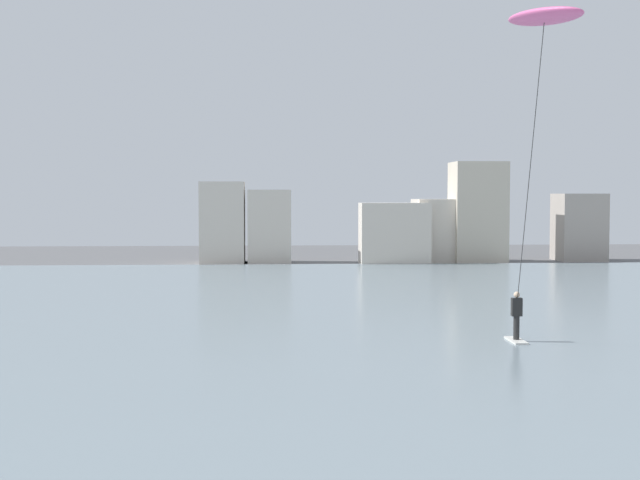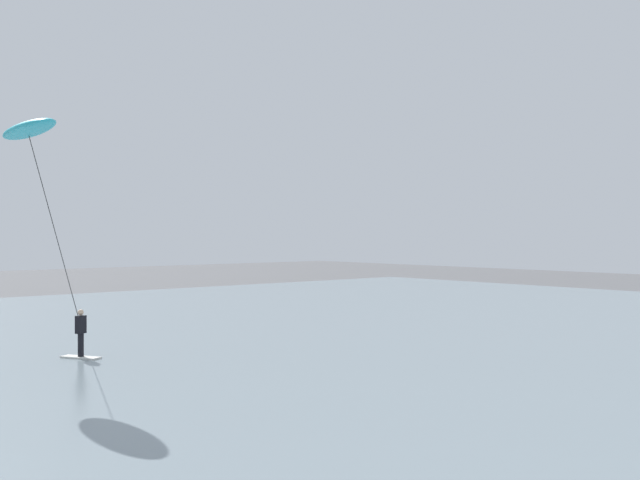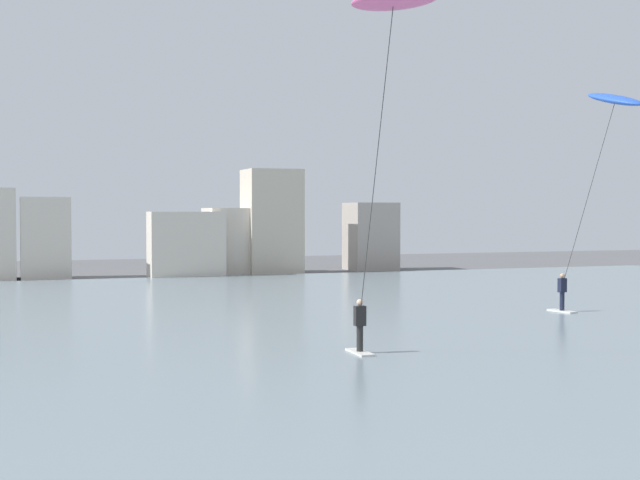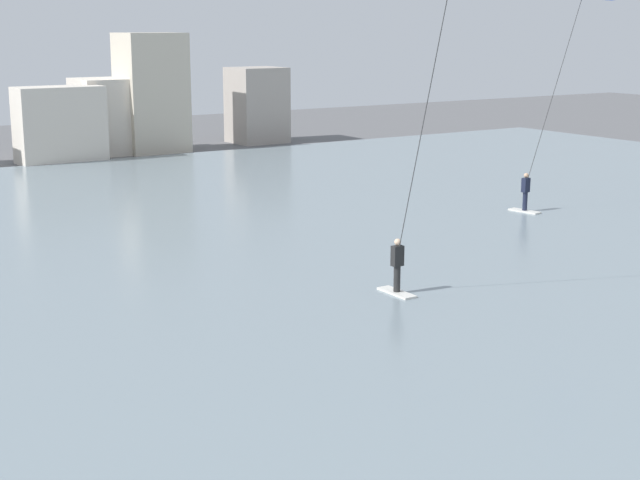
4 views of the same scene
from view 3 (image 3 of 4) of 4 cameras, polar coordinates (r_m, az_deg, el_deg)
The scene contains 4 objects.
water_bay at distance 31.24m, azimuth -11.05°, elevation -6.16°, with size 84.00×52.00×0.10m, color gray.
far_shore_buildings at distance 60.29m, azimuth -8.12°, elevation 0.37°, with size 29.89×5.32×7.34m.
kitesurfer_blue at distance 39.31m, azimuth 18.53°, elevation 7.67°, with size 3.07×3.32×9.69m.
kitesurfer_pink at distance 24.85m, azimuth 4.64°, elevation 13.58°, with size 2.16×4.76×10.57m.
Camera 3 is at (-4.45, -0.57, 4.43)m, focal length 48.68 mm.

